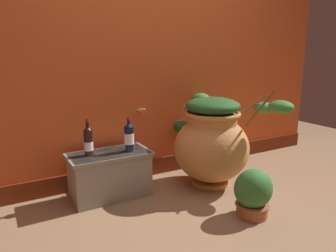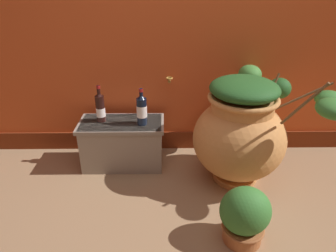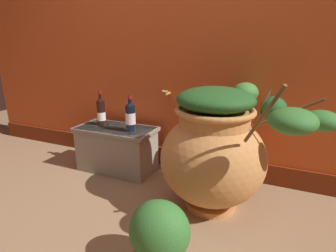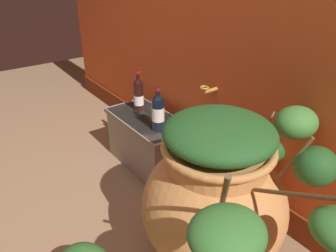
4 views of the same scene
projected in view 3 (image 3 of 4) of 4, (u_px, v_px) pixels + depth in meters
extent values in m
plane|color=#9E7A56|center=(106.00, 248.00, 1.46)|extent=(7.00, 7.00, 0.00)
cube|color=#D15123|center=(185.00, 13.00, 2.13)|extent=(4.40, 0.20, 2.60)
cube|color=maroon|center=(179.00, 159.00, 2.39)|extent=(4.40, 0.02, 0.16)
cylinder|color=#B28433|center=(167.00, 94.00, 2.22)|extent=(0.02, 0.10, 0.02)
torus|color=#B28433|center=(165.00, 91.00, 2.16)|extent=(0.06, 0.06, 0.01)
cylinder|color=#D68E4C|center=(210.00, 202.00, 1.84)|extent=(0.34, 0.34, 0.04)
ellipsoid|color=#D68E4C|center=(212.00, 159.00, 1.74)|extent=(0.68, 0.68, 0.61)
cylinder|color=#D68E4C|center=(215.00, 119.00, 1.66)|extent=(0.44, 0.44, 0.11)
torus|color=#D68E4C|center=(215.00, 111.00, 1.65)|extent=(0.50, 0.50, 0.04)
cylinder|color=brown|center=(263.00, 116.00, 1.28)|extent=(0.18, 0.18, 0.35)
ellipsoid|color=#387A33|center=(293.00, 121.00, 1.12)|extent=(0.20, 0.22, 0.11)
cylinder|color=brown|center=(240.00, 96.00, 1.84)|extent=(0.06, 0.14, 0.17)
ellipsoid|color=#428438|center=(245.00, 93.00, 1.89)|extent=(0.18, 0.21, 0.15)
cylinder|color=brown|center=(262.00, 106.00, 1.69)|extent=(0.09, 0.07, 0.21)
ellipsoid|color=#235623|center=(273.00, 109.00, 1.71)|extent=(0.17, 0.18, 0.16)
cylinder|color=brown|center=(286.00, 114.00, 1.46)|extent=(0.35, 0.05, 0.22)
ellipsoid|color=#387A33|center=(321.00, 121.00, 1.38)|extent=(0.19, 0.17, 0.11)
cylinder|color=brown|center=(221.00, 111.00, 1.99)|extent=(0.03, 0.17, 0.24)
ellipsoid|color=#235623|center=(222.00, 123.00, 2.12)|extent=(0.15, 0.24, 0.13)
ellipsoid|color=#235623|center=(216.00, 99.00, 1.63)|extent=(0.48, 0.48, 0.15)
cube|color=#9E9384|center=(117.00, 149.00, 2.32)|extent=(0.64, 0.33, 0.39)
cube|color=gray|center=(116.00, 129.00, 2.27)|extent=(0.68, 0.35, 0.03)
cylinder|color=black|center=(101.00, 113.00, 2.32)|extent=(0.07, 0.07, 0.21)
cone|color=black|center=(100.00, 99.00, 2.28)|extent=(0.07, 0.07, 0.04)
cylinder|color=black|center=(100.00, 96.00, 2.27)|extent=(0.03, 0.03, 0.09)
cylinder|color=maroon|center=(100.00, 92.00, 2.26)|extent=(0.03, 0.03, 0.02)
cylinder|color=silver|center=(101.00, 116.00, 2.32)|extent=(0.07, 0.07, 0.07)
cylinder|color=black|center=(131.00, 119.00, 2.14)|extent=(0.08, 0.08, 0.21)
cone|color=black|center=(130.00, 104.00, 2.10)|extent=(0.08, 0.08, 0.04)
cylinder|color=black|center=(130.00, 101.00, 2.10)|extent=(0.03, 0.03, 0.08)
cylinder|color=maroon|center=(130.00, 97.00, 2.09)|extent=(0.03, 0.03, 0.02)
cylinder|color=silver|center=(131.00, 118.00, 2.14)|extent=(0.08, 0.08, 0.09)
ellipsoid|color=#387A33|center=(160.00, 231.00, 1.26)|extent=(0.30, 0.26, 0.30)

